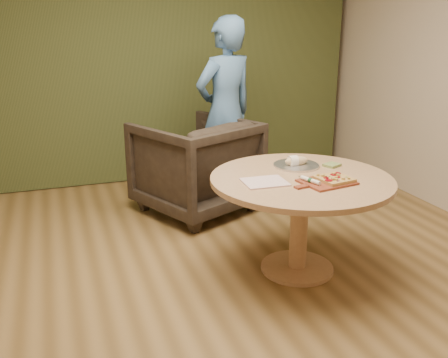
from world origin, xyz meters
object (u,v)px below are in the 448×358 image
at_px(serving_tray, 296,165).
at_px(person_standing, 225,112).
at_px(flatbread_pizza, 334,179).
at_px(armchair, 196,161).
at_px(pizza_paddle, 326,182).
at_px(bread_roll, 295,161).
at_px(cutlery_roll, 310,180).
at_px(pedestal_table, 301,195).

relative_size(serving_tray, person_standing, 0.19).
relative_size(flatbread_pizza, armchair, 0.25).
xyz_separation_m(pizza_paddle, bread_roll, (-0.01, 0.45, 0.04)).
relative_size(cutlery_roll, armchair, 0.19).
distance_m(cutlery_roll, bread_roll, 0.45).
distance_m(pizza_paddle, armchair, 1.74).
bearing_deg(pizza_paddle, serving_tray, 80.94).
bearing_deg(flatbread_pizza, cutlery_roll, 175.10).
bearing_deg(person_standing, flatbread_pizza, 76.59).
bearing_deg(bread_roll, flatbread_pizza, -80.55).
relative_size(pedestal_table, person_standing, 0.71).
bearing_deg(serving_tray, bread_roll, 180.00).
bearing_deg(pizza_paddle, bread_roll, 82.08).
distance_m(pizza_paddle, bread_roll, 0.45).
distance_m(serving_tray, armchair, 1.32).
relative_size(serving_tray, bread_roll, 1.84).
relative_size(armchair, person_standing, 0.54).
bearing_deg(pedestal_table, bread_roll, 72.40).
relative_size(pizza_paddle, bread_roll, 2.41).
xyz_separation_m(pizza_paddle, person_standing, (-0.10, 1.84, 0.18)).
distance_m(cutlery_roll, armchair, 1.70).
height_order(pedestal_table, cutlery_roll, cutlery_roll).
distance_m(pedestal_table, person_standing, 1.69).
bearing_deg(pedestal_table, person_standing, 90.14).
height_order(serving_tray, bread_roll, bread_roll).
distance_m(bread_roll, armchair, 1.32).
bearing_deg(cutlery_roll, flatbread_pizza, -22.70).
bearing_deg(pedestal_table, serving_tray, 70.66).
height_order(pedestal_table, flatbread_pizza, flatbread_pizza).
distance_m(serving_tray, person_standing, 1.41).
distance_m(pedestal_table, pizza_paddle, 0.25).
distance_m(flatbread_pizza, person_standing, 1.86).
bearing_deg(bread_roll, pedestal_table, -107.60).
bearing_deg(cutlery_roll, serving_tray, 57.55).
xyz_separation_m(pedestal_table, serving_tray, (0.09, 0.26, 0.15)).
height_order(bread_roll, person_standing, person_standing).
bearing_deg(pedestal_table, cutlery_roll, -97.07).
xyz_separation_m(flatbread_pizza, cutlery_roll, (-0.18, 0.02, 0.00)).
xyz_separation_m(pedestal_table, flatbread_pizza, (0.16, -0.19, 0.17)).
height_order(serving_tray, armchair, armchair).
height_order(armchair, person_standing, person_standing).
bearing_deg(armchair, flatbread_pizza, 82.96).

